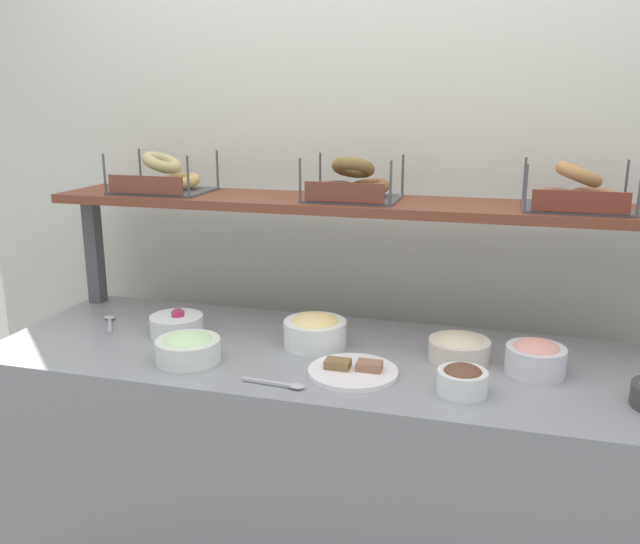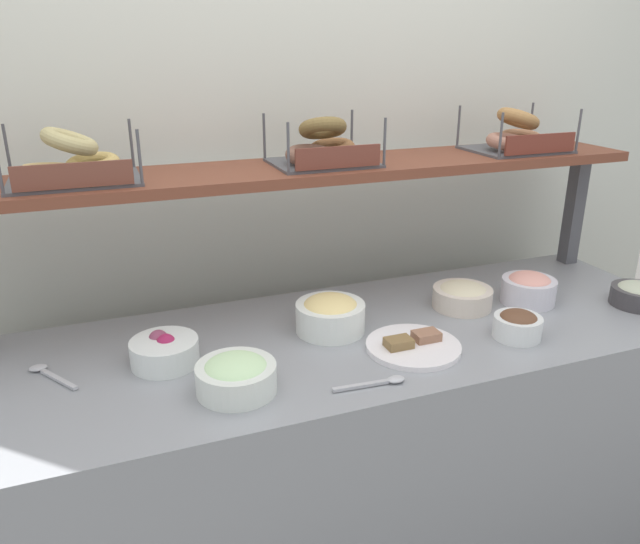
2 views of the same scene
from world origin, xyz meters
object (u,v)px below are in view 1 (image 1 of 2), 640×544
(bowl_scallion_spread, at_px, (188,348))
(serving_plate_white, at_px, (353,371))
(bagel_basket_sesame, at_px, (162,179))
(bowl_potato_salad, at_px, (459,347))
(bagel_basket_cinnamon_raisin, at_px, (352,185))
(bagel_basket_everything, at_px, (576,194))
(bowl_chocolate_spread, at_px, (462,379))
(serving_spoon_near_plate, at_px, (283,384))
(bowl_egg_salad, at_px, (315,330))
(bowl_beet_salad, at_px, (177,324))
(serving_spoon_by_edge, at_px, (110,321))
(bowl_lox_spread, at_px, (536,357))

(bowl_scallion_spread, xyz_separation_m, serving_plate_white, (0.49, 0.04, -0.03))
(bowl_scallion_spread, xyz_separation_m, bagel_basket_sesame, (-0.30, 0.44, 0.43))
(bowl_potato_salad, xyz_separation_m, serving_plate_white, (-0.28, -0.19, -0.03))
(bowl_scallion_spread, xyz_separation_m, bagel_basket_cinnamon_raisin, (0.39, 0.44, 0.44))
(bagel_basket_everything, bearing_deg, bagel_basket_sesame, 179.88)
(bowl_chocolate_spread, height_order, bowl_scallion_spread, bowl_scallion_spread)
(serving_plate_white, relative_size, bagel_basket_everything, 0.82)
(serving_spoon_near_plate, bearing_deg, bowl_egg_salad, 90.43)
(bowl_potato_salad, height_order, bagel_basket_sesame, bagel_basket_sesame)
(bowl_beet_salad, height_order, bowl_egg_salad, bowl_egg_salad)
(serving_spoon_near_plate, distance_m, bagel_basket_sesame, 0.95)
(bowl_potato_salad, relative_size, bagel_basket_cinnamon_raisin, 0.61)
(bowl_potato_salad, relative_size, serving_plate_white, 0.72)
(serving_plate_white, bearing_deg, serving_spoon_near_plate, -140.78)
(serving_spoon_near_plate, distance_m, bagel_basket_cinnamon_raisin, 0.72)
(bagel_basket_cinnamon_raisin, relative_size, bagel_basket_everything, 0.96)
(bowl_potato_salad, xyz_separation_m, bowl_egg_salad, (-0.44, -0.01, 0.01))
(serving_spoon_by_edge, relative_size, bagel_basket_everything, 0.50)
(bowl_chocolate_spread, distance_m, bowl_beet_salad, 0.95)
(bowl_scallion_spread, bearing_deg, bowl_lox_spread, 10.71)
(serving_spoon_by_edge, height_order, bagel_basket_cinnamon_raisin, bagel_basket_cinnamon_raisin)
(bowl_beet_salad, distance_m, serving_plate_white, 0.65)
(bowl_beet_salad, xyz_separation_m, bagel_basket_everything, (1.20, 0.24, 0.44))
(serving_spoon_near_plate, relative_size, bagel_basket_sesame, 0.56)
(bowl_chocolate_spread, bearing_deg, bowl_scallion_spread, 179.65)
(bowl_scallion_spread, height_order, bowl_potato_salad, bowl_scallion_spread)
(bowl_chocolate_spread, height_order, serving_spoon_by_edge, bowl_chocolate_spread)
(bowl_lox_spread, height_order, bowl_beet_salad, bowl_lox_spread)
(bowl_egg_salad, relative_size, bagel_basket_cinnamon_raisin, 0.66)
(serving_spoon_near_plate, height_order, bagel_basket_sesame, bagel_basket_sesame)
(serving_plate_white, distance_m, serving_spoon_by_edge, 0.93)
(bowl_potato_salad, distance_m, bowl_egg_salad, 0.44)
(bowl_lox_spread, bearing_deg, bowl_scallion_spread, -169.29)
(bowl_lox_spread, xyz_separation_m, bagel_basket_sesame, (-1.28, 0.25, 0.43))
(bowl_potato_salad, bearing_deg, bagel_basket_everything, 34.58)
(bowl_lox_spread, height_order, bowl_potato_salad, bowl_lox_spread)
(serving_spoon_near_plate, bearing_deg, bagel_basket_everything, 35.69)
(bowl_beet_salad, distance_m, bagel_basket_cinnamon_raisin, 0.73)
(bowl_egg_salad, relative_size, bagel_basket_sesame, 0.61)
(bowl_chocolate_spread, xyz_separation_m, bowl_scallion_spread, (-0.79, 0.00, 0.00))
(bagel_basket_cinnamon_raisin, height_order, bagel_basket_everything, bagel_basket_cinnamon_raisin)
(bowl_chocolate_spread, relative_size, bowl_potato_salad, 0.72)
(bowl_beet_salad, bearing_deg, bagel_basket_sesame, 123.15)
(bowl_scallion_spread, height_order, bagel_basket_sesame, bagel_basket_sesame)
(bowl_lox_spread, bearing_deg, bagel_basket_cinnamon_raisin, 156.71)
(bowl_potato_salad, distance_m, serving_spoon_near_plate, 0.55)
(bowl_chocolate_spread, height_order, bagel_basket_sesame, bagel_basket_sesame)
(bowl_lox_spread, bearing_deg, serving_plate_white, -163.05)
(serving_plate_white, bearing_deg, bowl_scallion_spread, -175.81)
(bowl_scallion_spread, bearing_deg, bowl_chocolate_spread, -0.35)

